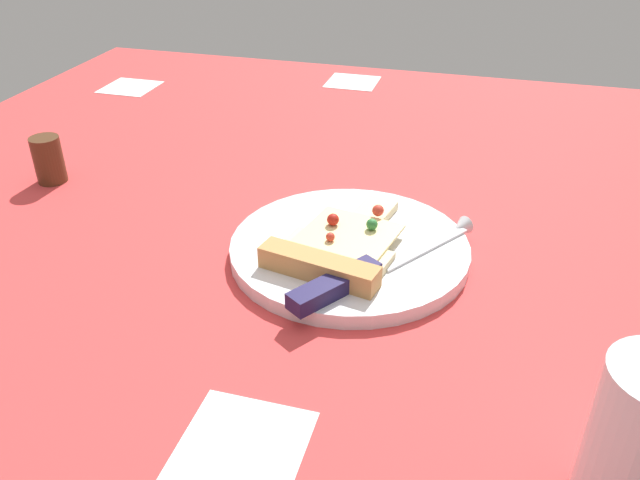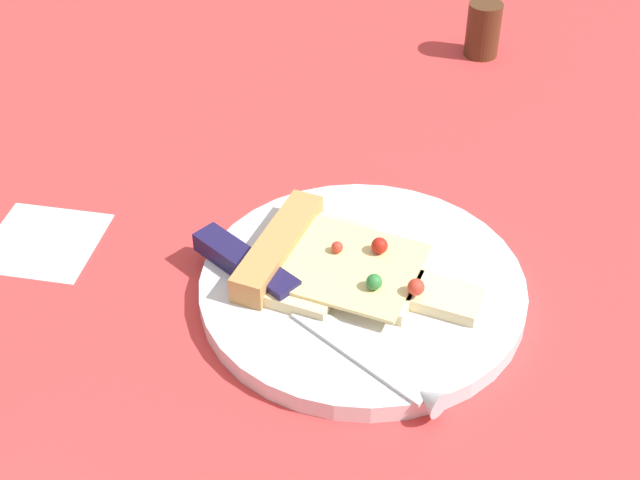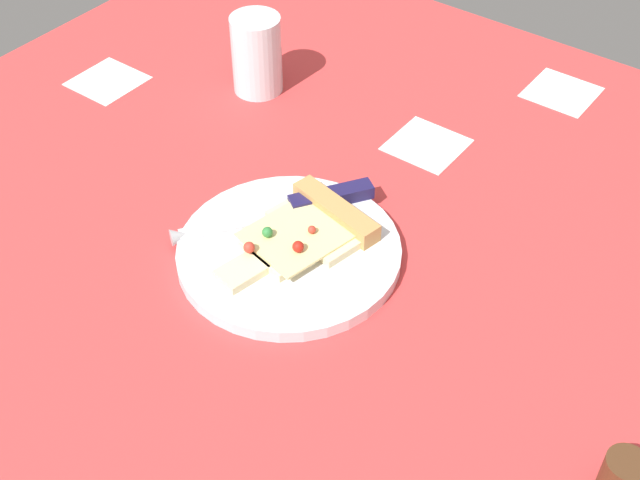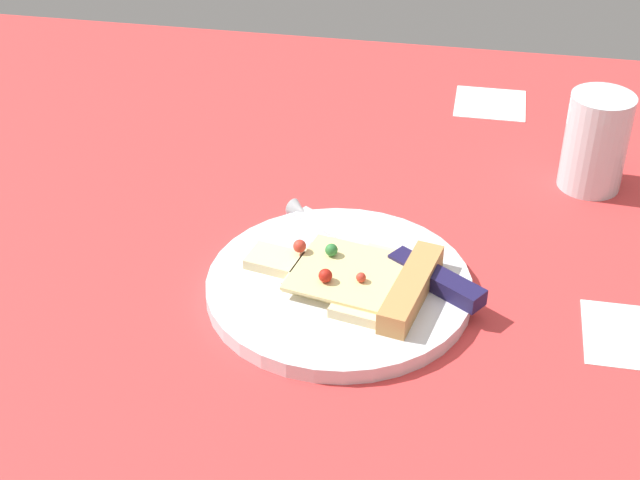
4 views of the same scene
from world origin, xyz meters
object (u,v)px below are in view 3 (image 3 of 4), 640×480
pizza_slice (306,231)px  plate (289,252)px  drinking_glass (257,54)px  knife (294,207)px

pizza_slice → plate: bearing=90.0°
plate → pizza_slice: size_ratio=1.34×
drinking_glass → knife: bearing=-131.8°
pizza_slice → knife: (2.65, 3.82, -0.20)cm
plate → drinking_glass: bearing=45.5°
knife → drinking_glass: size_ratio=1.93×
drinking_glass → plate: bearing=-134.5°
plate → knife: knife is taller
plate → knife: size_ratio=1.18×
pizza_slice → knife: size_ratio=0.88×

